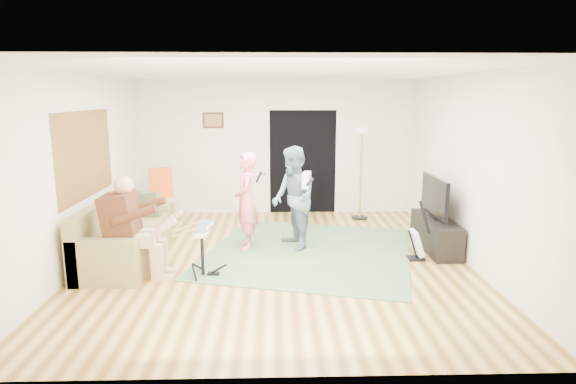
# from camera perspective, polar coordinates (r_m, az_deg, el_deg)

# --- Properties ---
(floor) EXTENTS (6.00, 6.00, 0.00)m
(floor) POSITION_cam_1_polar(r_m,az_deg,el_deg) (7.15, -1.31, -8.10)
(floor) COLOR brown
(floor) RESTS_ON ground
(walls) EXTENTS (5.50, 6.00, 2.70)m
(walls) POSITION_cam_1_polar(r_m,az_deg,el_deg) (6.82, -1.36, 2.65)
(walls) COLOR silver
(walls) RESTS_ON floor
(ceiling) EXTENTS (6.00, 6.00, 0.00)m
(ceiling) POSITION_cam_1_polar(r_m,az_deg,el_deg) (6.75, -1.42, 14.04)
(ceiling) COLOR white
(ceiling) RESTS_ON walls
(window_blinds) EXTENTS (0.00, 2.05, 2.05)m
(window_blinds) POSITION_cam_1_polar(r_m,az_deg,el_deg) (7.50, -22.89, 4.09)
(window_blinds) COLOR brown
(window_blinds) RESTS_ON walls
(doorway) EXTENTS (2.10, 0.00, 2.10)m
(doorway) POSITION_cam_1_polar(r_m,az_deg,el_deg) (9.84, 1.76, 3.56)
(doorway) COLOR black
(doorway) RESTS_ON walls
(picture_frame) EXTENTS (0.42, 0.03, 0.32)m
(picture_frame) POSITION_cam_1_polar(r_m,az_deg,el_deg) (9.82, -8.86, 8.40)
(picture_frame) COLOR #3F2314
(picture_frame) RESTS_ON walls
(area_rug) EXTENTS (3.73, 3.85, 0.02)m
(area_rug) POSITION_cam_1_polar(r_m,az_deg,el_deg) (7.53, 2.54, -7.05)
(area_rug) COLOR #486E43
(area_rug) RESTS_ON floor
(sofa) EXTENTS (0.89, 2.15, 0.87)m
(sofa) POSITION_cam_1_polar(r_m,az_deg,el_deg) (7.48, -19.29, -5.56)
(sofa) COLOR olive
(sofa) RESTS_ON floor
(drummer) EXTENTS (0.89, 0.50, 1.37)m
(drummer) POSITION_cam_1_polar(r_m,az_deg,el_deg) (6.69, -17.60, -5.24)
(drummer) COLOR #502916
(drummer) RESTS_ON sofa
(drum_kit) EXTENTS (0.38, 0.68, 0.70)m
(drum_kit) POSITION_cam_1_polar(r_m,az_deg,el_deg) (6.58, -10.11, -7.23)
(drum_kit) COLOR black
(drum_kit) RESTS_ON floor
(singer) EXTENTS (0.39, 0.58, 1.53)m
(singer) POSITION_cam_1_polar(r_m,az_deg,el_deg) (7.55, -4.97, -1.06)
(singer) COLOR #FF6E85
(singer) RESTS_ON floor
(microphone) EXTENTS (0.06, 0.06, 0.24)m
(microphone) POSITION_cam_1_polar(r_m,az_deg,el_deg) (7.47, -3.48, 1.78)
(microphone) COLOR black
(microphone) RESTS_ON singer
(guitarist) EXTENTS (0.83, 0.94, 1.62)m
(guitarist) POSITION_cam_1_polar(r_m,az_deg,el_deg) (7.49, 0.66, -0.76)
(guitarist) COLOR slate
(guitarist) RESTS_ON floor
(guitar_held) EXTENTS (0.24, 0.61, 0.26)m
(guitar_held) POSITION_cam_1_polar(r_m,az_deg,el_deg) (7.44, 2.20, 1.45)
(guitar_held) COLOR white
(guitar_held) RESTS_ON guitarist
(guitar_spare) EXTENTS (0.32, 0.29, 0.89)m
(guitar_spare) POSITION_cam_1_polar(r_m,az_deg,el_deg) (7.37, 15.05, -5.84)
(guitar_spare) COLOR black
(guitar_spare) RESTS_ON floor
(torchiere_lamp) EXTENTS (0.32, 0.32, 1.77)m
(torchiere_lamp) POSITION_cam_1_polar(r_m,az_deg,el_deg) (9.40, 8.69, 4.08)
(torchiere_lamp) COLOR black
(torchiere_lamp) RESTS_ON floor
(dining_chair) EXTENTS (0.57, 0.59, 1.06)m
(dining_chair) POSITION_cam_1_polar(r_m,az_deg,el_deg) (9.23, -14.57, -1.56)
(dining_chair) COLOR tan
(dining_chair) RESTS_ON floor
(tv_cabinet) EXTENTS (0.40, 1.40, 0.50)m
(tv_cabinet) POSITION_cam_1_polar(r_m,az_deg,el_deg) (7.94, 17.09, -4.75)
(tv_cabinet) COLOR black
(tv_cabinet) RESTS_ON floor
(television) EXTENTS (0.06, 1.10, 0.61)m
(television) POSITION_cam_1_polar(r_m,az_deg,el_deg) (7.78, 16.99, -0.51)
(television) COLOR black
(television) RESTS_ON tv_cabinet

